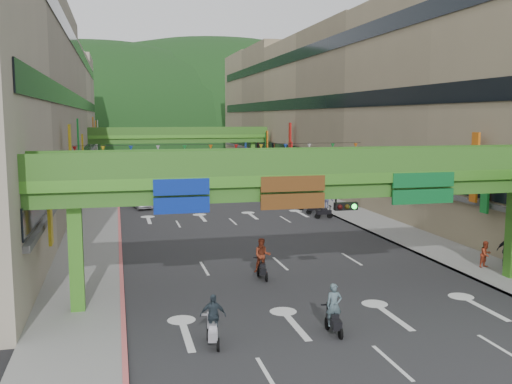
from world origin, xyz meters
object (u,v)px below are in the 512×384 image
(car_silver, at_px, (141,202))
(car_yellow, at_px, (203,176))
(scooter_rider_mid, at_px, (262,258))
(scooter_rider_near, at_px, (334,311))
(pedestrian_red, at_px, (486,257))
(overpass_near, at_px, (340,189))

(car_silver, xyz_separation_m, car_yellow, (9.31, 22.65, -0.02))
(scooter_rider_mid, xyz_separation_m, car_yellow, (4.13, 48.43, -0.53))
(scooter_rider_mid, height_order, car_silver, scooter_rider_mid)
(scooter_rider_near, bearing_deg, car_silver, 100.01)
(pedestrian_red, bearing_deg, car_silver, 107.69)
(scooter_rider_near, xyz_separation_m, scooter_rider_mid, (-0.81, 8.23, 0.19))
(scooter_rider_near, relative_size, pedestrian_red, 1.37)
(overpass_near, height_order, car_silver, overpass_near)
(scooter_rider_near, xyz_separation_m, pedestrian_red, (11.87, 7.00, -0.21))
(car_yellow, distance_m, pedestrian_red, 50.39)
(scooter_rider_near, height_order, scooter_rider_mid, scooter_rider_mid)
(overpass_near, relative_size, scooter_rider_near, 13.60)
(car_yellow, bearing_deg, car_silver, -114.90)
(overpass_near, xyz_separation_m, scooter_rider_mid, (-2.74, 3.85, -4.06))
(pedestrian_red, bearing_deg, overpass_near, 178.95)
(scooter_rider_mid, distance_m, car_yellow, 48.60)
(car_silver, distance_m, car_yellow, 24.49)
(scooter_rider_mid, xyz_separation_m, pedestrian_red, (12.68, -1.23, -0.40))
(overpass_near, xyz_separation_m, scooter_rider_near, (-1.94, -4.38, -4.24))
(scooter_rider_near, distance_m, pedestrian_red, 13.78)
(car_yellow, bearing_deg, scooter_rider_near, -95.90)
(car_yellow, relative_size, pedestrian_red, 2.42)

